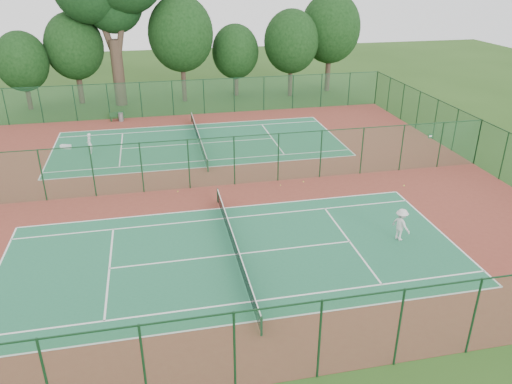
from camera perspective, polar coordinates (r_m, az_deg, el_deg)
ground at (r=34.34m, az=-4.97°, el=0.67°), size 120.00×120.00×0.00m
red_pad at (r=34.34m, az=-4.97°, el=0.68°), size 40.00×36.00×0.01m
court_near at (r=26.44m, az=-2.41°, el=-7.14°), size 23.77×10.97×0.01m
court_far at (r=42.67m, az=-6.55°, el=5.54°), size 23.77×10.97×0.01m
fence_north at (r=50.78m, az=-7.74°, el=10.67°), size 40.00×0.09×3.50m
fence_south at (r=18.33m, az=2.50°, el=-17.15°), size 40.00×0.09×3.50m
fence_east at (r=40.94m, az=24.01°, el=5.25°), size 0.09×36.00×3.50m
fence_divider at (r=33.66m, az=-5.08°, el=3.40°), size 40.00×0.09×3.50m
tennis_net_near at (r=26.17m, az=-2.44°, el=-6.16°), size 0.10×12.90×0.97m
tennis_net_far at (r=42.50m, az=-6.59°, el=6.21°), size 0.10×12.90×0.97m
player_near at (r=28.44m, az=16.24°, el=-3.59°), size 1.07×1.36×1.85m
player_far at (r=41.98m, az=-18.50°, el=5.28°), size 0.41×0.62×1.67m
trash_bin at (r=50.19m, az=-15.19°, el=8.28°), size 0.50×0.50×0.82m
bench at (r=50.44m, az=-15.61°, el=8.37°), size 1.53×0.82×0.90m
kit_bag at (r=44.04m, az=-20.92°, el=4.86°), size 0.91×0.56×0.32m
stray_ball_a at (r=34.30m, az=2.84°, el=0.78°), size 0.06×0.06×0.06m
stray_ball_b at (r=34.96m, az=5.45°, el=1.19°), size 0.08×0.08×0.08m
stray_ball_c at (r=33.71m, az=-8.93°, el=0.05°), size 0.07×0.07×0.07m
evergreen_row at (r=57.29m, az=-7.68°, el=10.48°), size 39.00×5.00×12.00m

